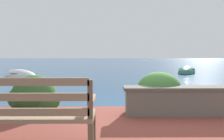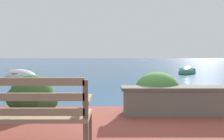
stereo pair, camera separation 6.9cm
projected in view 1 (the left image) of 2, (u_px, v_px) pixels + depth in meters
The scene contains 8 objects.
ground_plane at pixel (146, 116), 4.89m from camera, with size 80.00×80.00×0.00m.
park_bench at pixel (32, 112), 2.66m from camera, with size 1.54×0.48×0.93m.
stone_wall at pixel (178, 101), 4.19m from camera, with size 2.10×0.39×0.55m.
hedge_clump_far_left at pixel (34, 96), 4.44m from camera, with size 1.10×0.79×0.74m.
hedge_clump_left at pixel (158, 93), 4.55m from camera, with size 1.17×0.85×0.80m.
rowboat_nearest at pixel (21, 77), 11.83m from camera, with size 2.59×2.23×0.80m.
rowboat_mid at pixel (187, 72), 14.36m from camera, with size 2.06×2.66×0.82m.
mooring_buoy at pixel (12, 73), 13.67m from camera, with size 0.46×0.46×0.42m.
Camera 1 is at (-0.78, -4.77, 1.45)m, focal length 35.00 mm.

